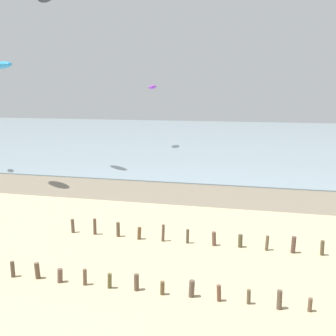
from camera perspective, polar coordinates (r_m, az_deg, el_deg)
wet_sand_strip at (r=30.26m, az=-0.01°, el=-3.62°), size 120.00×6.34×0.01m
sea at (r=67.42m, az=7.51°, el=4.53°), size 160.00×70.00×0.10m
groyne_mid at (r=15.77m, az=-2.15°, el=-16.85°), size 13.28×0.34×0.72m
groyne_far at (r=20.12m, az=14.75°, el=-10.61°), size 21.12×0.38×0.91m
kite_aloft_3 at (r=34.00m, az=-23.22°, el=13.73°), size 3.44×3.01×0.64m
kite_aloft_10 at (r=54.07m, az=-2.29°, el=11.80°), size 1.62×3.45×0.73m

